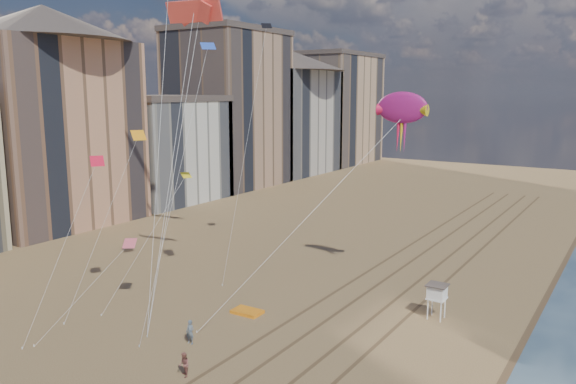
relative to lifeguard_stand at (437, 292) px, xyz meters
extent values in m
cube|color=brown|center=(-9.40, 0.34, -2.14)|extent=(0.28, 120.00, 0.01)
cube|color=brown|center=(-7.00, 0.34, -2.14)|extent=(0.28, 120.00, 0.01)
cube|color=brown|center=(-4.20, 0.34, -2.14)|extent=(0.28, 120.00, 0.01)
cube|color=brown|center=(-2.00, 0.34, -2.14)|extent=(0.28, 120.00, 0.01)
cube|color=tan|center=(-53.70, 4.34, 9.85)|extent=(15.00, 20.00, 24.00)
cone|color=#473D38|center=(-53.70, 4.34, 24.05)|extent=(31.11, 31.11, 4.40)
cube|color=silver|center=(-53.20, 24.34, 5.85)|extent=(14.00, 18.00, 16.00)
cube|color=#473D38|center=(-53.20, 24.34, 14.35)|extent=(14.28, 18.36, 1.00)
cube|color=tan|center=(-54.20, 42.34, 11.85)|extent=(16.00, 20.00, 28.00)
cube|color=#473D38|center=(-54.20, 42.34, 26.35)|extent=(16.32, 20.40, 1.00)
cube|color=#BCB2A3|center=(-53.70, 62.34, 8.85)|extent=(15.00, 22.00, 22.00)
cone|color=#473D38|center=(-53.70, 62.34, 22.05)|extent=(34.22, 34.22, 4.40)
cube|color=tan|center=(-54.20, 84.34, 10.85)|extent=(16.00, 24.00, 26.00)
cube|color=#473D38|center=(-54.20, 84.34, 24.35)|extent=(16.32, 24.48, 1.00)
cylinder|color=white|center=(-0.51, -0.51, -1.37)|extent=(0.10, 0.10, 1.54)
cylinder|color=white|center=(0.51, -0.51, -1.37)|extent=(0.10, 0.10, 1.54)
cylinder|color=white|center=(-0.51, 0.51, -1.37)|extent=(0.10, 0.10, 1.54)
cylinder|color=white|center=(0.51, 0.51, -1.37)|extent=(0.10, 0.10, 1.54)
cube|color=white|center=(0.00, 0.00, -0.48)|extent=(1.37, 1.37, 0.10)
cube|color=white|center=(0.00, 0.00, 0.04)|extent=(1.29, 1.29, 0.94)
cube|color=#473D38|center=(0.00, 0.00, 0.60)|extent=(1.54, 1.54, 0.09)
cube|color=orange|center=(-13.04, -7.12, -2.01)|extent=(2.40, 1.56, 0.27)
ellipsoid|color=#9C1868|center=(-5.21, 4.69, 13.99)|extent=(4.50, 0.84, 2.67)
cone|color=#D81443|center=(-6.82, 4.69, 13.79)|extent=(1.20, 1.00, 1.00)
cone|color=yellow|center=(-3.60, 4.69, 13.79)|extent=(1.20, 1.00, 1.00)
cylinder|color=silver|center=(-9.57, -3.70, 5.42)|extent=(0.03, 0.03, 24.22)
imported|color=slate|center=(-13.10, -13.68, -1.28)|extent=(0.67, 0.47, 1.72)
imported|color=#98584D|center=(-10.22, -17.38, -1.36)|extent=(0.97, 0.94, 1.57)
cube|color=#F14235|center=(-18.65, -6.15, 21.61)|extent=(4.90, 1.63, 1.67)
plane|color=black|center=(-18.02, 2.99, 21.33)|extent=(1.60, 1.60, 0.56)
plane|color=red|center=(-23.31, -12.60, 10.00)|extent=(1.65, 1.71, 0.72)
plane|color=yellow|center=(-22.70, -3.34, 7.80)|extent=(1.37, 1.41, 0.42)
plane|color=blue|center=(-15.44, -8.31, 18.65)|extent=(1.81, 1.82, 0.59)
plane|color=orange|center=(-25.16, -6.59, 11.55)|extent=(1.84, 1.93, 0.82)
plane|color=#E15767|center=(-22.36, -10.62, 3.07)|extent=(1.77, 1.75, 0.53)
camera|label=1|loc=(12.66, -41.05, 15.25)|focal=35.00mm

